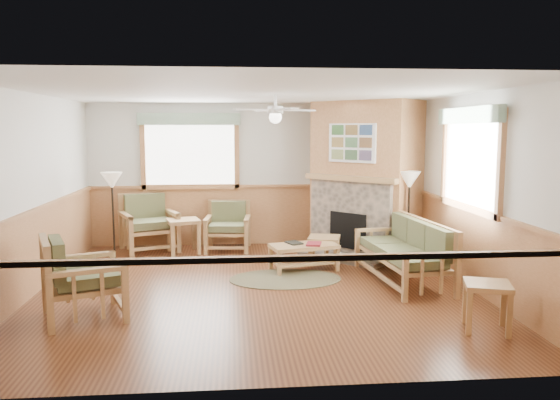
{
  "coord_description": "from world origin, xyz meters",
  "views": [
    {
      "loc": [
        -0.32,
        -7.44,
        2.21
      ],
      "look_at": [
        0.4,
        0.7,
        1.15
      ],
      "focal_mm": 35.0,
      "sensor_mm": 36.0,
      "label": 1
    }
  ],
  "objects": [
    {
      "name": "sofa",
      "position": [
        2.15,
        0.16,
        0.45
      ],
      "size": [
        2.02,
        0.99,
        0.89
      ],
      "primitive_type": null,
      "rotation": [
        0.0,
        0.0,
        -1.47
      ],
      "color": "#A87F4E",
      "rests_on": "floor"
    },
    {
      "name": "ceiling",
      "position": [
        0.0,
        0.0,
        2.7
      ],
      "size": [
        6.0,
        6.0,
        0.01
      ],
      "primitive_type": "cube",
      "color": "white",
      "rests_on": "floor"
    },
    {
      "name": "floor",
      "position": [
        0.0,
        0.0,
        -0.01
      ],
      "size": [
        6.0,
        6.0,
        0.01
      ],
      "primitive_type": "cube",
      "color": "#562D18",
      "rests_on": "ground"
    },
    {
      "name": "wall_back",
      "position": [
        0.0,
        3.0,
        1.35
      ],
      "size": [
        6.0,
        0.02,
        2.7
      ],
      "primitive_type": "cube",
      "color": "silver",
      "rests_on": "floor"
    },
    {
      "name": "wainscot",
      "position": [
        0.0,
        0.0,
        0.55
      ],
      "size": [
        6.0,
        6.0,
        1.1
      ],
      "primitive_type": null,
      "color": "#AA7245",
      "rests_on": "floor"
    },
    {
      "name": "coffee_table",
      "position": [
        0.8,
        0.91,
        0.21
      ],
      "size": [
        1.13,
        0.74,
        0.41
      ],
      "primitive_type": null,
      "rotation": [
        0.0,
        0.0,
        0.23
      ],
      "color": "#A87F4E",
      "rests_on": "floor"
    },
    {
      "name": "braided_rug",
      "position": [
        0.45,
        0.4,
        0.01
      ],
      "size": [
        2.17,
        2.17,
        0.01
      ],
      "primitive_type": "cylinder",
      "rotation": [
        0.0,
        0.0,
        -0.4
      ],
      "color": "brown",
      "rests_on": "floor"
    },
    {
      "name": "wall_front",
      "position": [
        0.0,
        -3.0,
        1.35
      ],
      "size": [
        6.0,
        0.02,
        2.7
      ],
      "primitive_type": "cube",
      "color": "silver",
      "rests_on": "floor"
    },
    {
      "name": "armchair_back_right",
      "position": [
        -0.41,
        2.48,
        0.44
      ],
      "size": [
        0.85,
        0.85,
        0.88
      ],
      "primitive_type": null,
      "rotation": [
        0.0,
        0.0,
        -0.09
      ],
      "color": "#A87F4E",
      "rests_on": "floor"
    },
    {
      "name": "fireplace",
      "position": [
        2.05,
        2.05,
        1.35
      ],
      "size": [
        3.11,
        3.11,
        2.7
      ],
      "primitive_type": null,
      "rotation": [
        0.0,
        0.0,
        -0.79
      ],
      "color": "#AA7245",
      "rests_on": "floor"
    },
    {
      "name": "window_back",
      "position": [
        -1.1,
        2.96,
        2.53
      ],
      "size": [
        1.9,
        0.16,
        1.5
      ],
      "primitive_type": null,
      "color": "white",
      "rests_on": "wall_back"
    },
    {
      "name": "book_dark",
      "position": [
        0.65,
        0.98,
        0.44
      ],
      "size": [
        0.29,
        0.33,
        0.03
      ],
      "primitive_type": "cube",
      "rotation": [
        0.0,
        0.0,
        0.39
      ],
      "color": "black",
      "rests_on": "coffee_table"
    },
    {
      "name": "end_table_sofa",
      "position": [
        2.46,
        -1.85,
        0.27
      ],
      "size": [
        0.6,
        0.59,
        0.54
      ],
      "primitive_type": null,
      "rotation": [
        0.0,
        0.0,
        -0.31
      ],
      "color": "#A87F4E",
      "rests_on": "floor"
    },
    {
      "name": "ceiling_fan",
      "position": [
        0.3,
        0.3,
        2.66
      ],
      "size": [
        1.59,
        1.59,
        0.36
      ],
      "primitive_type": null,
      "rotation": [
        0.0,
        0.0,
        0.35
      ],
      "color": "white",
      "rests_on": "ceiling"
    },
    {
      "name": "footstool",
      "position": [
        1.2,
        1.38,
        0.22
      ],
      "size": [
        0.62,
        0.62,
        0.44
      ],
      "primitive_type": null,
      "rotation": [
        0.0,
        0.0,
        -0.26
      ],
      "color": "#A87F4E",
      "rests_on": "floor"
    },
    {
      "name": "wall_left",
      "position": [
        -3.0,
        0.0,
        1.35
      ],
      "size": [
        0.02,
        6.0,
        2.7
      ],
      "primitive_type": "cube",
      "color": "silver",
      "rests_on": "floor"
    },
    {
      "name": "armchair_back_left",
      "position": [
        -1.84,
        2.55,
        0.51
      ],
      "size": [
        1.2,
        1.2,
        1.03
      ],
      "primitive_type": null,
      "rotation": [
        0.0,
        0.0,
        0.39
      ],
      "color": "#A87F4E",
      "rests_on": "floor"
    },
    {
      "name": "wall_right",
      "position": [
        3.0,
        0.0,
        1.35
      ],
      "size": [
        0.02,
        6.0,
        2.7
      ],
      "primitive_type": "cube",
      "color": "silver",
      "rests_on": "floor"
    },
    {
      "name": "window_right",
      "position": [
        2.96,
        -0.2,
        2.53
      ],
      "size": [
        0.16,
        1.9,
        1.5
      ],
      "primitive_type": null,
      "color": "white",
      "rests_on": "wall_right"
    },
    {
      "name": "armchair_left",
      "position": [
        -2.07,
        -1.04,
        0.49
      ],
      "size": [
        1.13,
        1.13,
        0.98
      ],
      "primitive_type": null,
      "rotation": [
        0.0,
        0.0,
        1.95
      ],
      "color": "#A87F4E",
      "rests_on": "floor"
    },
    {
      "name": "end_table_chairs",
      "position": [
        -1.2,
        2.3,
        0.31
      ],
      "size": [
        0.67,
        0.65,
        0.61
      ],
      "primitive_type": null,
      "rotation": [
        0.0,
        0.0,
        0.27
      ],
      "color": "#A87F4E",
      "rests_on": "floor"
    },
    {
      "name": "floor_lamp_left",
      "position": [
        -2.3,
        1.75,
        0.76
      ],
      "size": [
        0.46,
        0.46,
        1.52
      ],
      "primitive_type": null,
      "rotation": [
        0.0,
        0.0,
        -0.4
      ],
      "color": "black",
      "rests_on": "floor"
    },
    {
      "name": "book_red",
      "position": [
        0.95,
        0.86,
        0.44
      ],
      "size": [
        0.28,
        0.34,
        0.03
      ],
      "primitive_type": "cube",
      "rotation": [
        0.0,
        0.0,
        -0.24
      ],
      "color": "maroon",
      "rests_on": "coffee_table"
    },
    {
      "name": "floor_lamp_right",
      "position": [
        2.55,
        1.15,
        0.77
      ],
      "size": [
        0.35,
        0.35,
        1.54
      ],
      "primitive_type": null,
      "rotation": [
        0.0,
        0.0,
        0.0
      ],
      "color": "black",
      "rests_on": "floor"
    }
  ]
}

